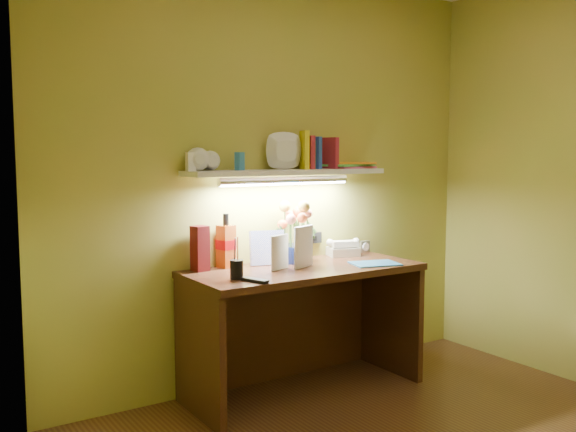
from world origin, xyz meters
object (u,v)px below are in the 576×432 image
object	(u,v)px
desk	(304,330)
flower_bouquet	(295,232)
desk_clock	(364,247)
telephone	(343,247)
whisky_bottle	(226,241)

from	to	relation	value
desk	flower_bouquet	world-z (taller)	flower_bouquet
flower_bouquet	desk_clock	size ratio (longest dim) A/B	4.83
flower_bouquet	desk_clock	xyz separation A→B (m)	(0.60, 0.06, -0.14)
flower_bouquet	telephone	world-z (taller)	flower_bouquet
flower_bouquet	desk_clock	world-z (taller)	flower_bouquet
telephone	whisky_bottle	bearing A→B (deg)	-165.75
flower_bouquet	whisky_bottle	xyz separation A→B (m)	(-0.44, 0.07, -0.03)
desk	whisky_bottle	world-z (taller)	whisky_bottle
whisky_bottle	desk	bearing A→B (deg)	-32.12
whisky_bottle	telephone	bearing A→B (deg)	-3.20
telephone	desk_clock	xyz separation A→B (m)	(0.21, 0.04, -0.02)
desk	telephone	world-z (taller)	telephone
telephone	flower_bouquet	bearing A→B (deg)	-159.51
telephone	desk_clock	bearing A→B (deg)	29.08
desk_clock	flower_bouquet	bearing A→B (deg)	-172.87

